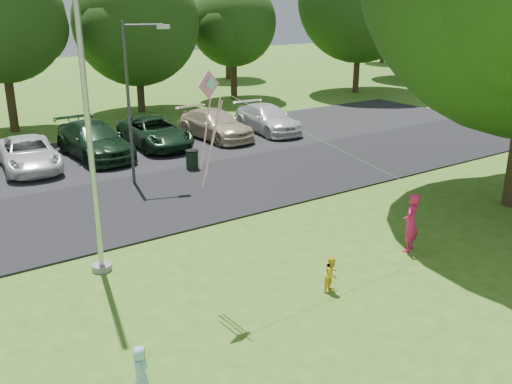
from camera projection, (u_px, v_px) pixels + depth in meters
ground at (337, 314)px, 12.51m from camera, size 120.00×120.00×0.00m
park_road at (160, 199)px, 19.52m from camera, size 60.00×6.00×0.06m
parking_strip at (94, 158)px, 24.59m from camera, size 42.00×7.00×0.06m
flagpole at (86, 108)px, 13.18m from camera, size 0.50×0.50×10.00m
street_lamp at (134, 89)px, 20.13m from camera, size 1.59×0.67×5.83m
trash_can at (192, 160)px, 22.80m from camera, size 0.52×0.52×0.83m
tree_row at (57, 14)px, 30.40m from camera, size 64.35×11.94×10.88m
horizon_trees at (55, 32)px, 39.70m from camera, size 77.46×7.20×7.02m
parked_cars at (93, 142)px, 24.30m from camera, size 19.76×5.51×1.46m
woman at (411, 223)px, 15.41m from camera, size 0.71×0.61×1.64m
child_yellow at (332, 274)px, 13.38m from camera, size 0.52×0.46×0.88m
child_blue at (140, 369)px, 9.98m from camera, size 0.37×0.48×0.87m
kite at (216, 108)px, 11.87m from camera, size 6.00×1.06×3.34m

